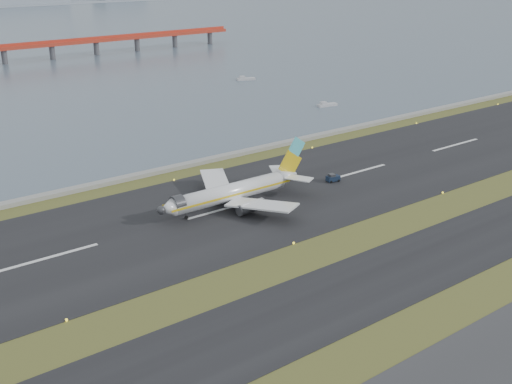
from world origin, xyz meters
The scene contains 9 objects.
ground centered at (0.00, 0.00, 0.00)m, with size 1000.00×1000.00×0.00m, color #394A1A.
taxiway_strip centered at (0.00, -12.00, 0.05)m, with size 1000.00×18.00×0.10m, color black.
runway_strip centered at (0.00, 30.00, 0.05)m, with size 1000.00×45.00×0.10m, color black.
seawall centered at (0.00, 60.00, 0.50)m, with size 1000.00×2.50×1.00m, color gray.
red_pier centered at (20.00, 250.00, 7.28)m, with size 260.00×5.00×10.20m.
airliner centered at (2.46, 30.18, 3.46)m, with size 38.52×32.89×12.80m.
pushback_tug centered at (30.29, 28.66, 0.99)m, with size 3.44×2.36×2.03m.
workboat_near centered at (83.85, 88.29, 0.58)m, with size 7.82×3.60×1.83m.
workboat_far centered at (89.61, 145.54, 0.61)m, with size 8.27×5.05×1.92m.
Camera 1 is at (-72.64, -76.59, 52.70)m, focal length 45.00 mm.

